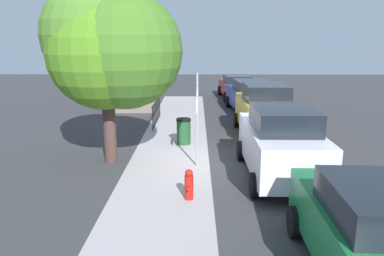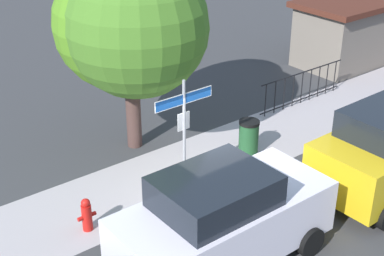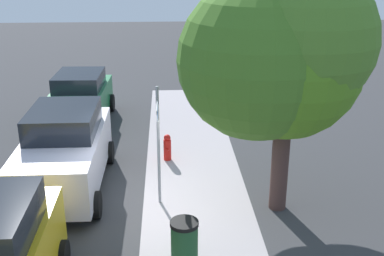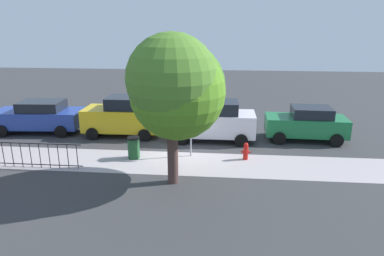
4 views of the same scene
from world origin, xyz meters
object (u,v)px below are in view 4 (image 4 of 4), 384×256
Objects in this scene: car_green at (306,123)px; street_sign at (191,114)px; shade_tree at (176,87)px; car_yellow at (123,116)px; car_blue at (39,116)px; trash_bin at (134,148)px; car_white at (213,121)px; fire_hydrant at (246,151)px.

street_sign is at bearing 27.91° from car_green.
shade_tree is 8.52m from car_green.
shade_tree reaches higher than street_sign.
shade_tree is 1.38× the size of car_yellow.
car_blue is 4.88× the size of trash_bin.
car_green is at bearing -175.08° from car_white.
street_sign is at bearing -4.60° from fire_hydrant.
street_sign is at bearing 144.05° from car_yellow.
street_sign is 9.23m from car_blue.
shade_tree reaches higher than car_green.
car_yellow is at bearing -66.88° from trash_bin.
car_yellow is at bearing -24.87° from fire_hydrant.
shade_tree is 7.15× the size of fire_hydrant.
trash_bin is (-1.39, 3.26, -0.55)m from car_yellow.
car_green is 1.01× the size of car_yellow.
street_sign is 2.94m from fire_hydrant.
car_blue is at bearing -2.16° from car_yellow.
fire_hydrant is at bearing 154.37° from car_yellow.
street_sign is 4.87m from car_yellow.
trash_bin is at bearing 11.19° from street_sign.
trash_bin reaches higher than fire_hydrant.
car_green is (-5.96, -5.44, -2.75)m from shade_tree.
trash_bin is at bearing 112.36° from car_yellow.
fire_hydrant is (-6.38, 2.96, -0.66)m from car_yellow.
car_blue is 7.05m from trash_bin.
street_sign is 0.71× the size of car_green.
car_white is at bearing 6.81° from car_green.
car_white reaches higher than car_green.
fire_hydrant is at bearing 160.79° from car_blue.
car_yellow is 4.79m from car_blue.
car_white is at bearing 174.65° from car_yellow.
shade_tree is at bearing 142.99° from car_blue.
car_white is (4.80, 0.42, 0.13)m from car_green.
car_blue is at bearing -33.19° from shade_tree.
street_sign is 0.72× the size of car_yellow.
trash_bin is at bearing 147.55° from car_blue.
car_white is at bearing -103.02° from shade_tree.
shade_tree is 7.01m from car_yellow.
street_sign is 0.61× the size of car_blue.
street_sign is 0.66× the size of car_white.
car_yellow reaches higher than car_blue.
car_white reaches higher than car_blue.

